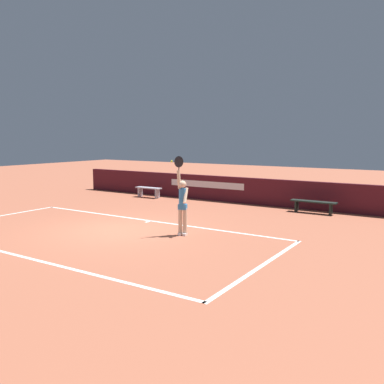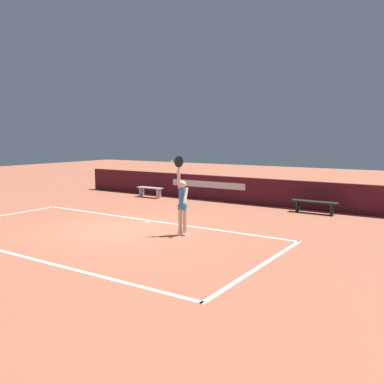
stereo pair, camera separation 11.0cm
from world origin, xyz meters
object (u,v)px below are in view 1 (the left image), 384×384
at_px(tennis_player, 182,203).
at_px(tennis_ball, 172,161).
at_px(courtside_bench_near, 149,190).
at_px(courtside_bench_far, 313,204).

height_order(tennis_player, tennis_ball, tennis_player).
bearing_deg(courtside_bench_near, tennis_ball, -46.39).
height_order(courtside_bench_near, courtside_bench_far, courtside_bench_near).
height_order(tennis_player, courtside_bench_near, tennis_player).
distance_m(tennis_player, courtside_bench_far, 6.23).
bearing_deg(courtside_bench_near, tennis_player, -44.09).
relative_size(tennis_player, courtside_bench_near, 1.72).
bearing_deg(courtside_bench_far, tennis_ball, -112.35).
bearing_deg(tennis_player, courtside_bench_near, 135.91).
bearing_deg(courtside_bench_near, courtside_bench_far, 1.23).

